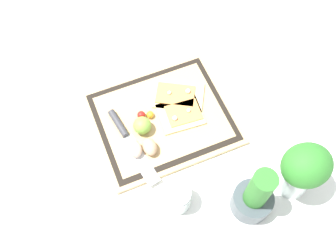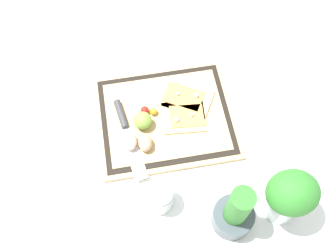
{
  "view_description": "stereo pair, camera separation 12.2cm",
  "coord_description": "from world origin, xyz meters",
  "px_view_note": "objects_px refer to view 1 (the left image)",
  "views": [
    {
      "loc": [
        0.21,
        0.56,
        1.12
      ],
      "look_at": [
        0.0,
        0.05,
        0.04
      ],
      "focal_mm": 42.0,
      "sensor_mm": 36.0,
      "label": 1
    },
    {
      "loc": [
        0.1,
        0.6,
        1.12
      ],
      "look_at": [
        0.0,
        0.05,
        0.04
      ],
      "focal_mm": 42.0,
      "sensor_mm": 36.0,
      "label": 2
    }
  ],
  "objects_px": {
    "cherry_tomato_yellow": "(150,115)",
    "herb_pot": "(254,197)",
    "egg_brown": "(150,147)",
    "lime": "(142,126)",
    "knife": "(125,134)",
    "pizza_slice_near": "(178,95)",
    "herb_glass": "(303,170)",
    "pizza_slice_far": "(181,114)",
    "cherry_tomato_red": "(141,115)",
    "egg_pink": "(135,149)",
    "sauce_jar": "(177,198)"
  },
  "relations": [
    {
      "from": "egg_pink",
      "to": "herb_glass",
      "type": "height_order",
      "value": "herb_glass"
    },
    {
      "from": "egg_brown",
      "to": "herb_pot",
      "type": "relative_size",
      "value": 0.25
    },
    {
      "from": "pizza_slice_far",
      "to": "cherry_tomato_red",
      "type": "height_order",
      "value": "cherry_tomato_red"
    },
    {
      "from": "herb_pot",
      "to": "herb_glass",
      "type": "relative_size",
      "value": 1.05
    },
    {
      "from": "egg_brown",
      "to": "lime",
      "type": "height_order",
      "value": "lime"
    },
    {
      "from": "herb_pot",
      "to": "herb_glass",
      "type": "xyz_separation_m",
      "value": [
        -0.14,
        -0.01,
        0.05
      ]
    },
    {
      "from": "egg_brown",
      "to": "cherry_tomato_red",
      "type": "bearing_deg",
      "value": -97.83
    },
    {
      "from": "lime",
      "to": "cherry_tomato_yellow",
      "type": "distance_m",
      "value": 0.05
    },
    {
      "from": "knife",
      "to": "cherry_tomato_red",
      "type": "xyz_separation_m",
      "value": [
        -0.07,
        -0.04,
        0.0
      ]
    },
    {
      "from": "lime",
      "to": "cherry_tomato_red",
      "type": "distance_m",
      "value": 0.05
    },
    {
      "from": "cherry_tomato_red",
      "to": "sauce_jar",
      "type": "relative_size",
      "value": 0.3
    },
    {
      "from": "pizza_slice_near",
      "to": "sauce_jar",
      "type": "height_order",
      "value": "sauce_jar"
    },
    {
      "from": "pizza_slice_far",
      "to": "cherry_tomato_yellow",
      "type": "relative_size",
      "value": 6.17
    },
    {
      "from": "knife",
      "to": "sauce_jar",
      "type": "relative_size",
      "value": 3.19
    },
    {
      "from": "pizza_slice_near",
      "to": "cherry_tomato_red",
      "type": "distance_m",
      "value": 0.14
    },
    {
      "from": "knife",
      "to": "egg_brown",
      "type": "xyz_separation_m",
      "value": [
        -0.05,
        0.08,
        0.01
      ]
    },
    {
      "from": "pizza_slice_far",
      "to": "lime",
      "type": "xyz_separation_m",
      "value": [
        0.13,
        0.0,
        0.02
      ]
    },
    {
      "from": "egg_pink",
      "to": "lime",
      "type": "relative_size",
      "value": 1.02
    },
    {
      "from": "pizza_slice_near",
      "to": "knife",
      "type": "bearing_deg",
      "value": 18.2
    },
    {
      "from": "pizza_slice_near",
      "to": "pizza_slice_far",
      "type": "distance_m",
      "value": 0.07
    },
    {
      "from": "knife",
      "to": "egg_brown",
      "type": "height_order",
      "value": "egg_brown"
    },
    {
      "from": "egg_brown",
      "to": "egg_pink",
      "type": "bearing_deg",
      "value": -14.39
    },
    {
      "from": "cherry_tomato_yellow",
      "to": "herb_glass",
      "type": "height_order",
      "value": "herb_glass"
    },
    {
      "from": "herb_glass",
      "to": "sauce_jar",
      "type": "bearing_deg",
      "value": -13.79
    },
    {
      "from": "pizza_slice_near",
      "to": "lime",
      "type": "height_order",
      "value": "lime"
    },
    {
      "from": "cherry_tomato_yellow",
      "to": "herb_pot",
      "type": "xyz_separation_m",
      "value": [
        -0.16,
        0.37,
        0.05
      ]
    },
    {
      "from": "herb_glass",
      "to": "lime",
      "type": "bearing_deg",
      "value": -44.02
    },
    {
      "from": "egg_brown",
      "to": "cherry_tomato_red",
      "type": "height_order",
      "value": "egg_brown"
    },
    {
      "from": "egg_pink",
      "to": "pizza_slice_near",
      "type": "bearing_deg",
      "value": -146.28
    },
    {
      "from": "cherry_tomato_red",
      "to": "pizza_slice_far",
      "type": "bearing_deg",
      "value": 161.22
    },
    {
      "from": "egg_brown",
      "to": "egg_pink",
      "type": "distance_m",
      "value": 0.05
    },
    {
      "from": "knife",
      "to": "lime",
      "type": "distance_m",
      "value": 0.06
    },
    {
      "from": "pizza_slice_far",
      "to": "egg_pink",
      "type": "xyz_separation_m",
      "value": [
        0.18,
        0.06,
        0.02
      ]
    },
    {
      "from": "egg_pink",
      "to": "cherry_tomato_red",
      "type": "bearing_deg",
      "value": -119.67
    },
    {
      "from": "egg_brown",
      "to": "cherry_tomato_red",
      "type": "relative_size",
      "value": 2.18
    },
    {
      "from": "pizza_slice_far",
      "to": "egg_pink",
      "type": "relative_size",
      "value": 2.54
    },
    {
      "from": "pizza_slice_far",
      "to": "herb_glass",
      "type": "xyz_separation_m",
      "value": [
        -0.21,
        0.33,
        0.1
      ]
    },
    {
      "from": "pizza_slice_far",
      "to": "knife",
      "type": "distance_m",
      "value": 0.19
    },
    {
      "from": "cherry_tomato_red",
      "to": "herb_glass",
      "type": "xyz_separation_m",
      "value": [
        -0.33,
        0.37,
        0.1
      ]
    },
    {
      "from": "cherry_tomato_yellow",
      "to": "herb_glass",
      "type": "distance_m",
      "value": 0.49
    },
    {
      "from": "egg_pink",
      "to": "cherry_tomato_red",
      "type": "height_order",
      "value": "egg_pink"
    },
    {
      "from": "pizza_slice_near",
      "to": "pizza_slice_far",
      "type": "height_order",
      "value": "same"
    },
    {
      "from": "egg_pink",
      "to": "herb_pot",
      "type": "relative_size",
      "value": 0.25
    },
    {
      "from": "sauce_jar",
      "to": "egg_brown",
      "type": "bearing_deg",
      "value": -85.14
    },
    {
      "from": "sauce_jar",
      "to": "herb_glass",
      "type": "distance_m",
      "value": 0.35
    },
    {
      "from": "herb_glass",
      "to": "egg_brown",
      "type": "bearing_deg",
      "value": -36.71
    },
    {
      "from": "cherry_tomato_yellow",
      "to": "knife",
      "type": "bearing_deg",
      "value": 18.52
    },
    {
      "from": "pizza_slice_far",
      "to": "lime",
      "type": "bearing_deg",
      "value": 1.41
    },
    {
      "from": "egg_brown",
      "to": "lime",
      "type": "bearing_deg",
      "value": -92.95
    },
    {
      "from": "pizza_slice_far",
      "to": "egg_brown",
      "type": "relative_size",
      "value": 2.54
    }
  ]
}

